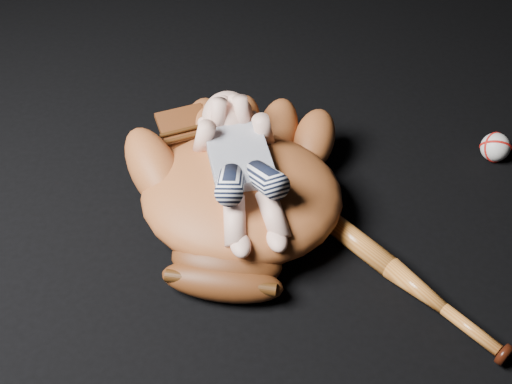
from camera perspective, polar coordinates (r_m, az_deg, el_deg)
baseball_glove at (r=1.22m, az=-1.30°, el=0.43°), size 0.58×0.63×0.17m
newborn_baby at (r=1.18m, az=-1.22°, el=2.39°), size 0.25×0.42×0.16m
baseball_bat at (r=1.18m, az=12.79°, el=-7.27°), size 0.31×0.38×0.04m
baseball at (r=1.49m, az=20.51°, el=3.76°), size 0.07×0.07×0.06m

